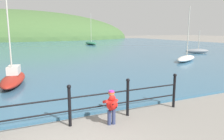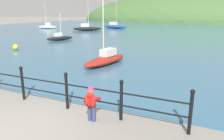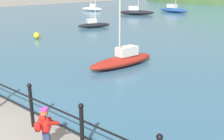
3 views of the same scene
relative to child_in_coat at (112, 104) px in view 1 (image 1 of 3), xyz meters
name	(u,v)px [view 1 (image 1 of 3)]	position (x,y,z in m)	size (l,w,h in m)	color
water	(18,48)	(-1.51, 30.91, -0.56)	(80.00, 60.00, 0.10)	#386684
far_hillside	(13,39)	(-1.51, 69.13, -0.61)	(75.17, 41.34, 17.84)	#476B38
iron_railing	(35,109)	(-2.03, 0.41, 0.04)	(9.36, 0.12, 1.21)	black
child_in_coat	(112,104)	(0.00, 0.00, 0.00)	(0.40, 0.54, 1.00)	navy
boat_far_left	(197,51)	(16.88, 13.19, -0.23)	(2.72, 1.77, 2.65)	gray
boat_green_fishing	(186,58)	(11.07, 8.78, -0.26)	(3.73, 2.78, 4.56)	silver
boat_red_dinghy	(13,78)	(-2.47, 6.08, -0.21)	(1.57, 3.67, 4.36)	maroon
boat_white_sailboat	(91,43)	(11.07, 33.23, -0.22)	(1.36, 4.69, 5.65)	#287551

